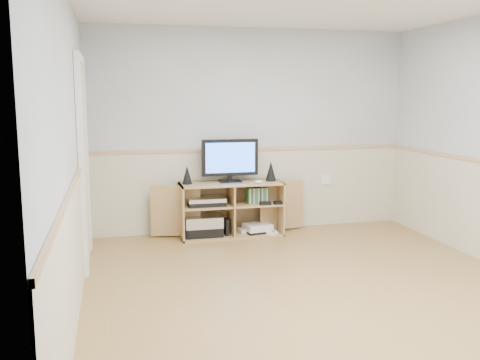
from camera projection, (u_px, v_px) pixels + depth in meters
name	position (u px, v px, depth m)	size (l,w,h in m)	color
room	(307.00, 151.00, 4.60)	(4.04, 4.54, 2.54)	tan
media_cabinet	(230.00, 208.00, 6.52)	(1.92, 0.46, 0.65)	tan
monitor	(230.00, 159.00, 6.42)	(0.69, 0.18, 0.52)	black
speaker_left	(187.00, 175.00, 6.30)	(0.12, 0.12, 0.22)	black
speaker_right	(271.00, 171.00, 6.54)	(0.13, 0.13, 0.24)	black
keyboard	(234.00, 184.00, 6.29)	(0.28, 0.11, 0.01)	silver
mouse	(259.00, 182.00, 6.35)	(0.10, 0.06, 0.04)	white
av_components	(204.00, 219.00, 6.41)	(0.52, 0.33, 0.47)	black
game_consoles	(256.00, 228.00, 6.57)	(0.46, 0.31, 0.11)	white
game_cases	(258.00, 195.00, 6.50)	(0.26, 0.14, 0.19)	#3F8C3F
wall_outlet	(325.00, 180.00, 6.96)	(0.12, 0.03, 0.12)	white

